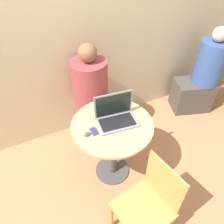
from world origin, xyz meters
TOP-DOWN VIEW (x-y plane):
  - ground_plane at (0.00, 0.00)m, footprint 12.00×12.00m
  - back_wall at (0.00, 0.89)m, footprint 7.00×0.05m
  - round_table at (0.00, 0.00)m, footprint 0.76×0.76m
  - laptop at (0.05, 0.03)m, footprint 0.38×0.26m
  - cell_phone at (-0.19, -0.02)m, footprint 0.06×0.09m
  - computer_mouse at (-0.26, -0.03)m, footprint 0.06×0.04m
  - chair_empty at (0.00, -0.67)m, footprint 0.46×0.46m
  - person_seated at (0.03, 0.69)m, footprint 0.41×0.62m
  - chair_background at (1.85, 0.48)m, footprint 0.51×0.51m
  - person_background at (1.60, 0.48)m, footprint 0.61×0.50m

SIDE VIEW (x-z plane):
  - ground_plane at x=0.00m, z-range 0.00..0.00m
  - chair_background at x=1.85m, z-range 0.02..0.85m
  - chair_empty at x=0.00m, z-range 0.02..0.88m
  - person_background at x=1.60m, z-range -0.10..1.11m
  - person_seated at x=0.03m, z-range -0.11..1.16m
  - round_table at x=0.00m, z-range 0.18..0.93m
  - cell_phone at x=-0.19m, z-range 0.75..0.77m
  - computer_mouse at x=-0.26m, z-range 0.75..0.79m
  - laptop at x=0.05m, z-range 0.68..0.95m
  - back_wall at x=0.00m, z-range 0.00..2.60m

